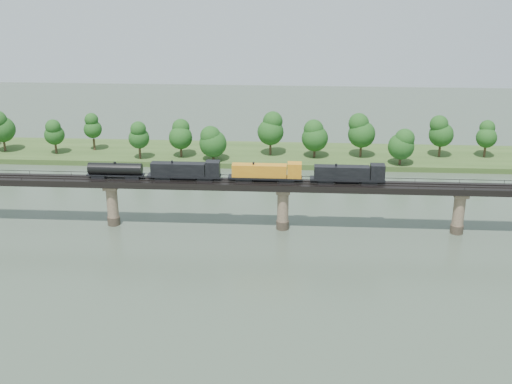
{
  "coord_description": "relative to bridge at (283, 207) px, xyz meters",
  "views": [
    {
      "loc": [
        2.31,
        -107.3,
        60.84
      ],
      "look_at": [
        -6.22,
        30.0,
        9.0
      ],
      "focal_mm": 45.0,
      "sensor_mm": 36.0,
      "label": 1
    }
  ],
  "objects": [
    {
      "name": "far_treeline",
      "position": [
        -8.21,
        50.52,
        3.37
      ],
      "size": [
        289.06,
        17.54,
        13.6
      ],
      "color": "#382619",
      "rests_on": "far_bank"
    },
    {
      "name": "freight_train",
      "position": [
        -10.19,
        -0.0,
        8.28
      ],
      "size": [
        68.1,
        2.65,
        4.69
      ],
      "color": "black",
      "rests_on": "bridge"
    },
    {
      "name": "far_bank",
      "position": [
        0.0,
        55.0,
        -4.66
      ],
      "size": [
        300.0,
        24.0,
        1.6
      ],
      "primitive_type": "cube",
      "color": "#304B1E",
      "rests_on": "ground"
    },
    {
      "name": "bridge_superstructure",
      "position": [
        0.0,
        0.0,
        6.33
      ],
      "size": [
        220.0,
        4.9,
        0.75
      ],
      "color": "black",
      "rests_on": "bridge"
    },
    {
      "name": "ground",
      "position": [
        0.0,
        -30.0,
        -5.46
      ],
      "size": [
        400.0,
        400.0,
        0.0
      ],
      "primitive_type": "plane",
      "color": "#354335",
      "rests_on": "ground"
    },
    {
      "name": "bridge",
      "position": [
        0.0,
        0.0,
        0.0
      ],
      "size": [
        236.0,
        30.0,
        11.5
      ],
      "color": "#473A2D",
      "rests_on": "ground"
    }
  ]
}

